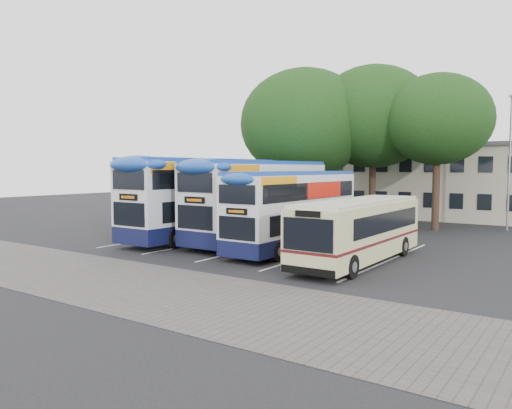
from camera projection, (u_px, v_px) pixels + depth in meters
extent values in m
plane|color=black|center=(271.00, 270.00, 20.72)|extent=(120.00, 120.00, 0.00)
cube|color=#595654|center=(147.00, 287.00, 17.77)|extent=(40.00, 6.00, 0.01)
cube|color=silver|center=(170.00, 236.00, 30.94)|extent=(0.12, 11.00, 0.01)
cube|color=silver|center=(214.00, 241.00, 28.94)|extent=(0.12, 11.00, 0.01)
cube|color=silver|center=(263.00, 246.00, 26.95)|extent=(0.12, 11.00, 0.01)
cube|color=silver|center=(321.00, 253.00, 24.96)|extent=(0.12, 11.00, 0.01)
cube|color=silver|center=(389.00, 260.00, 22.96)|extent=(0.12, 11.00, 0.01)
cube|color=#B7B193|center=(444.00, 182.00, 42.60)|extent=(32.00, 8.00, 6.00)
cube|color=#4C4C4F|center=(445.00, 147.00, 42.37)|extent=(32.40, 8.40, 0.30)
cube|color=black|center=(430.00, 200.00, 39.40)|extent=(30.00, 0.06, 1.20)
cube|color=black|center=(431.00, 165.00, 39.20)|extent=(30.00, 0.06, 1.20)
cylinder|color=gray|center=(509.00, 164.00, 33.34)|extent=(0.14, 0.14, 9.00)
cube|color=gray|center=(512.00, 96.00, 33.01)|extent=(0.12, 0.80, 0.12)
cube|color=gray|center=(511.00, 96.00, 32.69)|extent=(0.25, 0.50, 0.12)
cylinder|color=black|center=(304.00, 187.00, 37.96)|extent=(0.50, 0.50, 5.57)
ellipsoid|color=black|center=(304.00, 124.00, 37.61)|extent=(9.73, 9.73, 8.27)
cylinder|color=black|center=(372.00, 185.00, 37.56)|extent=(0.50, 0.50, 5.92)
ellipsoid|color=black|center=(373.00, 117.00, 37.18)|extent=(8.96, 8.96, 7.62)
cylinder|color=black|center=(436.00, 190.00, 33.97)|extent=(0.50, 0.50, 5.53)
ellipsoid|color=black|center=(438.00, 119.00, 33.62)|extent=(7.24, 7.24, 6.15)
cube|color=#0F1339|center=(204.00, 226.00, 29.94)|extent=(2.72, 11.44, 0.87)
cube|color=silver|center=(203.00, 191.00, 29.78)|extent=(2.72, 11.44, 3.38)
cube|color=#1B46A4|center=(203.00, 161.00, 29.66)|extent=(2.67, 11.21, 0.33)
cube|color=black|center=(207.00, 206.00, 30.12)|extent=(2.76, 10.13, 1.09)
cube|color=black|center=(203.00, 178.00, 29.73)|extent=(2.76, 10.79, 0.98)
cube|color=orange|center=(175.00, 168.00, 25.83)|extent=(0.02, 3.49, 0.60)
cube|color=black|center=(128.00, 197.00, 25.09)|extent=(1.31, 0.06, 0.33)
cylinder|color=black|center=(222.00, 223.00, 33.38)|extent=(0.33, 1.09, 1.09)
cylinder|color=black|center=(252.00, 226.00, 31.97)|extent=(0.33, 1.09, 1.09)
cylinder|color=black|center=(142.00, 235.00, 27.58)|extent=(0.33, 1.09, 1.09)
cylinder|color=black|center=(174.00, 238.00, 26.18)|extent=(0.33, 1.09, 1.09)
cube|color=#0F1339|center=(260.00, 229.00, 28.80)|extent=(2.64, 11.10, 0.85)
cube|color=silver|center=(260.00, 193.00, 28.65)|extent=(2.64, 11.10, 3.28)
cube|color=#1B46A4|center=(260.00, 164.00, 28.53)|extent=(2.59, 10.87, 0.32)
cube|color=black|center=(263.00, 208.00, 28.98)|extent=(2.68, 9.83, 1.06)
cube|color=black|center=(260.00, 180.00, 28.60)|extent=(2.68, 10.46, 0.95)
cube|color=orange|center=(240.00, 170.00, 24.81)|extent=(0.02, 3.38, 0.58)
cube|color=black|center=(194.00, 200.00, 24.10)|extent=(1.27, 0.06, 0.32)
cylinder|color=black|center=(273.00, 226.00, 32.14)|extent=(0.32, 1.06, 1.06)
cylinder|color=black|center=(305.00, 228.00, 30.78)|extent=(0.32, 1.06, 1.06)
cylinder|color=black|center=(202.00, 238.00, 26.52)|extent=(0.32, 1.06, 1.06)
cylinder|color=black|center=(238.00, 242.00, 25.16)|extent=(0.32, 1.06, 1.06)
cube|color=#0F1339|center=(294.00, 238.00, 25.76)|extent=(2.31, 9.72, 0.74)
cube|color=silver|center=(294.00, 203.00, 25.63)|extent=(2.31, 9.72, 2.87)
cube|color=#1B46A4|center=(294.00, 174.00, 25.52)|extent=(2.27, 9.52, 0.28)
cube|color=black|center=(296.00, 218.00, 25.92)|extent=(2.35, 8.61, 0.93)
cube|color=black|center=(294.00, 190.00, 25.58)|extent=(2.35, 9.16, 0.83)
cube|color=orange|center=(280.00, 182.00, 22.27)|extent=(0.02, 2.96, 0.51)
cube|color=black|center=(237.00, 211.00, 21.64)|extent=(1.11, 0.06, 0.28)
cylinder|color=black|center=(303.00, 234.00, 28.68)|extent=(0.28, 0.93, 0.93)
cylinder|color=black|center=(336.00, 237.00, 27.49)|extent=(0.28, 0.93, 0.93)
cylinder|color=black|center=(241.00, 247.00, 23.76)|extent=(0.28, 0.93, 0.93)
cylinder|color=black|center=(278.00, 252.00, 22.57)|extent=(0.28, 0.93, 0.93)
cube|color=red|center=(325.00, 190.00, 25.86)|extent=(0.02, 3.70, 0.79)
cube|color=#CDCA88|center=(359.00, 230.00, 22.24)|extent=(2.35, 9.41, 2.40)
cube|color=beige|center=(359.00, 202.00, 22.15)|extent=(2.26, 9.03, 0.19)
cube|color=black|center=(363.00, 220.00, 22.60)|extent=(2.39, 7.53, 0.85)
cube|color=#551117|center=(359.00, 239.00, 22.27)|extent=(2.38, 9.43, 0.11)
cube|color=black|center=(308.00, 235.00, 18.35)|extent=(2.07, 0.06, 1.22)
cylinder|color=black|center=(303.00, 261.00, 20.30)|extent=(0.28, 0.94, 0.94)
cylinder|color=black|center=(351.00, 267.00, 19.09)|extent=(0.28, 0.94, 0.94)
cylinder|color=black|center=(361.00, 243.00, 25.23)|extent=(0.28, 0.94, 0.94)
cylinder|color=black|center=(403.00, 246.00, 24.02)|extent=(0.28, 0.94, 0.94)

